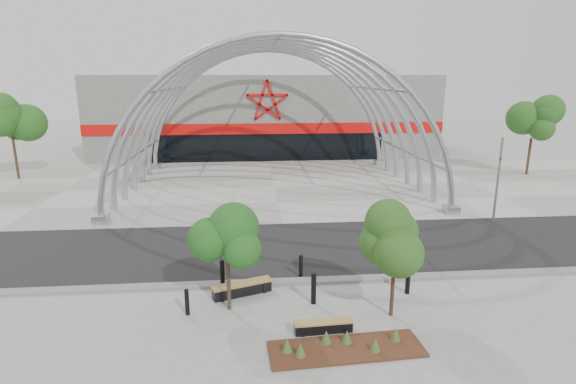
% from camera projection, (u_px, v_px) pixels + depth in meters
% --- Properties ---
extents(ground, '(140.00, 140.00, 0.00)m').
position_uv_depth(ground, '(297.00, 280.00, 17.91)').
color(ground, gray).
rests_on(ground, ground).
extents(road, '(140.00, 7.00, 0.02)m').
position_uv_depth(road, '(289.00, 247.00, 21.28)').
color(road, black).
rests_on(road, ground).
extents(forecourt, '(60.00, 17.00, 0.04)m').
position_uv_depth(forecourt, '(274.00, 187.00, 32.85)').
color(forecourt, gray).
rests_on(forecourt, ground).
extents(kerb, '(60.00, 0.50, 0.12)m').
position_uv_depth(kerb, '(297.00, 281.00, 17.65)').
color(kerb, slate).
rests_on(kerb, ground).
extents(arena_building, '(34.00, 15.24, 8.00)m').
position_uv_depth(arena_building, '(265.00, 113.00, 49.17)').
color(arena_building, slate).
rests_on(arena_building, ground).
extents(vault_canopy, '(20.80, 15.80, 20.36)m').
position_uv_depth(vault_canopy, '(274.00, 187.00, 32.85)').
color(vault_canopy, '#9DA4A9').
rests_on(vault_canopy, ground).
extents(planting_bed, '(4.66, 1.69, 0.48)m').
position_uv_depth(planting_bed, '(344.00, 346.00, 13.30)').
color(planting_bed, '#3E1C15').
rests_on(planting_bed, ground).
extents(signal_pole, '(0.32, 0.66, 4.73)m').
position_uv_depth(signal_pole, '(498.00, 179.00, 24.39)').
color(signal_pole, gray).
rests_on(signal_pole, ground).
extents(street_tree_0, '(1.84, 1.84, 4.19)m').
position_uv_depth(street_tree_0, '(227.00, 227.00, 14.93)').
color(street_tree_0, '#302317').
rests_on(street_tree_0, ground).
extents(street_tree_1, '(1.61, 1.61, 3.81)m').
position_uv_depth(street_tree_1, '(396.00, 239.00, 14.59)').
color(street_tree_1, black).
rests_on(street_tree_1, ground).
extents(bench_0, '(2.30, 1.22, 0.47)m').
position_uv_depth(bench_0, '(242.00, 289.00, 16.65)').
color(bench_0, black).
rests_on(bench_0, ground).
extents(bench_1, '(1.90, 0.51, 0.39)m').
position_uv_depth(bench_1, '(323.00, 327.00, 14.22)').
color(bench_1, black).
rests_on(bench_1, ground).
extents(bollard_0, '(0.15, 0.15, 0.93)m').
position_uv_depth(bollard_0, '(187.00, 302.00, 15.19)').
color(bollard_0, black).
rests_on(bollard_0, ground).
extents(bollard_1, '(0.17, 0.17, 1.09)m').
position_uv_depth(bollard_1, '(222.00, 273.00, 17.24)').
color(bollard_1, black).
rests_on(bollard_1, ground).
extents(bollard_2, '(0.18, 0.18, 1.15)m').
position_uv_depth(bollard_2, '(314.00, 289.00, 15.92)').
color(bollard_2, black).
rests_on(bollard_2, ground).
extents(bollard_3, '(0.15, 0.15, 0.96)m').
position_uv_depth(bollard_3, '(301.00, 266.00, 18.01)').
color(bollard_3, black).
rests_on(bollard_3, ground).
extents(bollard_4, '(0.18, 0.18, 1.10)m').
position_uv_depth(bollard_4, '(408.00, 280.00, 16.68)').
color(bollard_4, black).
rests_on(bollard_4, ground).
extents(bg_tree_0, '(3.00, 3.00, 6.45)m').
position_uv_depth(bg_tree_0, '(10.00, 120.00, 34.35)').
color(bg_tree_0, black).
rests_on(bg_tree_0, ground).
extents(bg_tree_1, '(2.70, 2.70, 5.91)m').
position_uv_depth(bg_tree_1, '(533.00, 123.00, 35.98)').
color(bg_tree_1, '#2F2116').
rests_on(bg_tree_1, ground).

